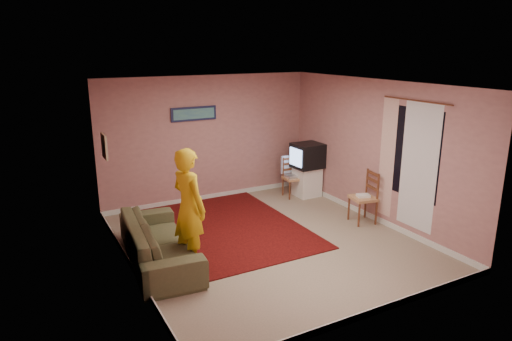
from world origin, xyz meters
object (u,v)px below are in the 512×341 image
crt_tv (307,156)px  chair_b (363,192)px  person (189,207)px  tv_cabinet (307,182)px  chair_a (293,173)px  sofa (159,242)px

crt_tv → chair_b: size_ratio=1.20×
person → crt_tv: bearing=-76.5°
tv_cabinet → crt_tv: crt_tv is taller
tv_cabinet → person: (-3.35, -1.83, 0.57)m
chair_a → chair_b: (0.32, -1.86, 0.07)m
chair_a → sofa: (-3.45, -1.65, -0.19)m
sofa → person: bearing=-119.1°
chair_b → sofa: chair_b is taller
tv_cabinet → chair_b: bearing=-89.2°
chair_a → person: (-3.05, -1.92, 0.37)m
sofa → crt_tv: bearing=-62.1°
person → sofa: bearing=40.3°
chair_b → person: person is taller
tv_cabinet → chair_a: (-0.30, 0.09, 0.20)m
sofa → person: size_ratio=1.26×
tv_cabinet → sofa: bearing=-157.5°
chair_a → chair_b: size_ratio=0.88×
chair_a → sofa: size_ratio=0.21×
tv_cabinet → chair_a: bearing=163.4°
tv_cabinet → crt_tv: (-0.01, -0.00, 0.58)m
crt_tv → person: person is taller
chair_a → sofa: bearing=-150.4°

